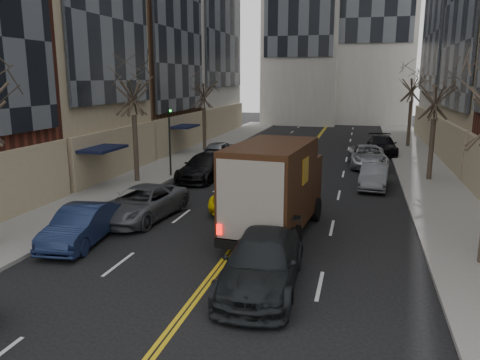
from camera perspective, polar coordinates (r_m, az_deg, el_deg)
The scene contains 18 objects.
sidewalk_left at distance 36.07m, azimuth -7.70°, elevation 2.16°, with size 4.00×66.00×0.15m, color slate.
sidewalk_right at distance 33.75m, azimuth 21.92°, elevation 0.66°, with size 4.00×66.00×0.15m, color slate.
tree_lf_mid at distance 29.06m, azimuth -13.01°, elevation 12.45°, with size 3.20×3.20×8.91m.
tree_lf_far at distance 41.06m, azimuth -4.47°, elevation 11.81°, with size 3.20×3.20×8.12m.
tree_rt_mid at distance 31.14m, azimuth 22.91°, elevation 10.99°, with size 3.20×3.20×8.32m.
tree_rt_far at distance 46.05m, azimuth 20.35°, elevation 12.05°, with size 3.20×3.20×9.11m.
traffic_signal at distance 30.48m, azimuth -8.58°, elevation 5.48°, with size 0.29×0.26×4.70m.
ups_truck at distance 19.33m, azimuth 4.32°, elevation -0.98°, with size 3.39×7.29×3.88m.
observer_sedan at distance 14.73m, azimuth 2.71°, elevation -9.97°, with size 2.50×5.68×1.62m.
taxi at distance 23.34m, azimuth 0.40°, elevation -1.79°, with size 2.30×4.98×1.38m, color yellow.
pedestrian at distance 22.55m, azimuth 6.17°, elevation -2.12°, with size 0.58×0.38×1.58m, color black.
parked_lf_b at distance 19.43m, azimuth -18.80°, elevation -5.25°, with size 1.58×4.52×1.49m, color #121C3A.
parked_lf_c at distance 22.03m, azimuth -11.86°, elevation -2.78°, with size 2.48×5.39×1.50m, color #4D4F55.
parked_lf_d at distance 30.06m, azimuth -4.36°, elevation 1.60°, with size 2.25×5.54×1.61m, color black.
parked_lf_e at distance 36.48m, azimuth -2.87°, elevation 3.47°, with size 1.81×4.50×1.53m, color #929599.
parked_rt_a at distance 28.70m, azimuth 16.01°, elevation 0.46°, with size 1.51×4.34×1.43m, color #54585D.
parked_rt_b at distance 35.49m, azimuth 15.33°, elevation 2.81°, with size 2.58×5.60×1.56m, color #AFB1B7.
parked_rt_c at distance 41.48m, azimuth 16.92°, elevation 4.08°, with size 2.23×5.50×1.60m, color black.
Camera 1 is at (4.49, -5.84, 6.41)m, focal length 35.00 mm.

